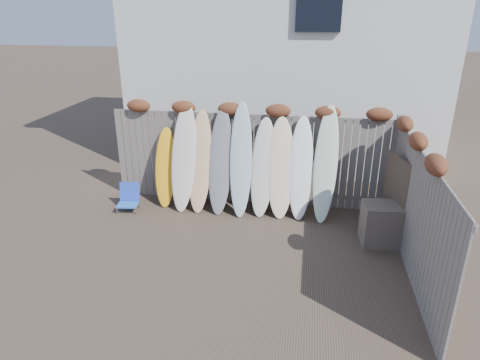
% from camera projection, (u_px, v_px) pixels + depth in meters
% --- Properties ---
extents(ground, '(80.00, 80.00, 0.00)m').
position_uv_depth(ground, '(229.00, 259.00, 7.45)').
color(ground, '#493A2D').
extents(back_fence, '(6.05, 0.28, 2.24)m').
position_uv_depth(back_fence, '(252.00, 152.00, 9.18)').
color(back_fence, slate).
rests_on(back_fence, ground).
extents(right_fence, '(0.28, 4.40, 2.24)m').
position_uv_depth(right_fence, '(416.00, 205.00, 6.80)').
color(right_fence, slate).
rests_on(right_fence, ground).
extents(house, '(8.50, 5.50, 6.33)m').
position_uv_depth(house, '(288.00, 40.00, 12.11)').
color(house, silver).
rests_on(house, ground).
extents(beach_chair, '(0.48, 0.50, 0.57)m').
position_uv_depth(beach_chair, '(129.00, 198.00, 9.18)').
color(beach_chair, blue).
rests_on(beach_chair, ground).
extents(wooden_crate, '(0.72, 0.62, 0.78)m').
position_uv_depth(wooden_crate, '(381.00, 224.00, 7.80)').
color(wooden_crate, '#4E443A').
rests_on(wooden_crate, ground).
extents(lattice_panel, '(0.34, 1.04, 1.60)m').
position_uv_depth(lattice_panel, '(396.00, 200.00, 7.81)').
color(lattice_panel, brown).
rests_on(lattice_panel, ground).
extents(surfboard_0, '(0.48, 0.63, 1.68)m').
position_uv_depth(surfboard_0, '(166.00, 168.00, 9.26)').
color(surfboard_0, '#FFB116').
rests_on(surfboard_0, ground).
extents(surfboard_1, '(0.58, 0.82, 2.23)m').
position_uv_depth(surfboard_1, '(184.00, 158.00, 9.02)').
color(surfboard_1, silver).
rests_on(surfboard_1, ground).
extents(surfboard_2, '(0.51, 0.75, 2.10)m').
position_uv_depth(surfboard_2, '(200.00, 162.00, 8.98)').
color(surfboard_2, '#E5C67C').
rests_on(surfboard_2, ground).
extents(surfboard_3, '(0.51, 0.77, 2.14)m').
position_uv_depth(surfboard_3, '(220.00, 162.00, 8.90)').
color(surfboard_3, slate).
rests_on(surfboard_3, ground).
extents(surfboard_4, '(0.52, 0.84, 2.30)m').
position_uv_depth(surfboard_4, '(241.00, 160.00, 8.79)').
color(surfboard_4, '#A5BDCF').
rests_on(surfboard_4, ground).
extents(surfboard_5, '(0.54, 0.74, 2.00)m').
position_uv_depth(surfboard_5, '(263.00, 168.00, 8.81)').
color(surfboard_5, silver).
rests_on(surfboard_5, ground).
extents(surfboard_6, '(0.61, 0.76, 2.02)m').
position_uv_depth(surfboard_6, '(281.00, 168.00, 8.75)').
color(surfboard_6, '#F4DEC0').
rests_on(surfboard_6, ground).
extents(surfboard_7, '(0.50, 0.73, 2.05)m').
position_uv_depth(surfboard_7, '(301.00, 168.00, 8.69)').
color(surfboard_7, white).
rests_on(surfboard_7, ground).
extents(surfboard_8, '(0.54, 0.84, 2.29)m').
position_uv_depth(surfboard_8, '(326.00, 165.00, 8.55)').
color(surfboard_8, silver).
rests_on(surfboard_8, ground).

